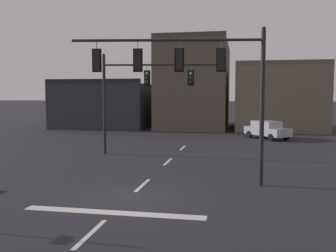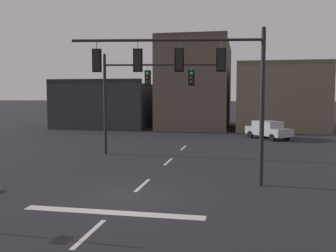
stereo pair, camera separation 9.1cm
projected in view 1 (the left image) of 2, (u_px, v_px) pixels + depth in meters
ground_plane at (130, 197)px, 15.02m from camera, size 400.00×400.00×0.00m
stop_bar_paint at (113, 213)px, 13.06m from camera, size 6.40×0.50×0.01m
lane_centreline at (143, 185)px, 16.97m from camera, size 0.16×26.40×0.01m
signal_mast_near_side at (195, 73)px, 16.67m from camera, size 8.34×1.38×6.93m
signal_mast_far_side at (137, 88)px, 25.36m from camera, size 7.55×1.12×6.71m
car_lot_nearside at (267, 129)px, 34.38m from camera, size 4.12×4.58×1.61m
building_row at (194, 95)px, 45.88m from camera, size 30.66×13.58×10.44m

